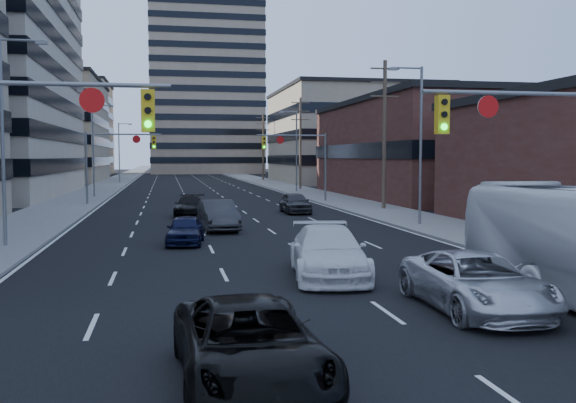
{
  "coord_description": "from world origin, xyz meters",
  "views": [
    {
      "loc": [
        -3.66,
        -9.24,
        3.95
      ],
      "look_at": [
        1.04,
        15.42,
        2.2
      ],
      "focal_mm": 40.0,
      "sensor_mm": 36.0,
      "label": 1
    }
  ],
  "objects_px": {
    "silver_suv": "(476,282)",
    "sedan_blue": "(185,230)",
    "white_van": "(328,252)",
    "black_pickup": "(249,345)"
  },
  "relations": [
    {
      "from": "silver_suv",
      "to": "sedan_blue",
      "type": "bearing_deg",
      "value": 116.89
    },
    {
      "from": "white_van",
      "to": "silver_suv",
      "type": "relative_size",
      "value": 1.06
    },
    {
      "from": "white_van",
      "to": "sedan_blue",
      "type": "relative_size",
      "value": 1.47
    },
    {
      "from": "black_pickup",
      "to": "sedan_blue",
      "type": "height_order",
      "value": "black_pickup"
    },
    {
      "from": "sedan_blue",
      "to": "black_pickup",
      "type": "bearing_deg",
      "value": -81.79
    },
    {
      "from": "black_pickup",
      "to": "white_van",
      "type": "xyz_separation_m",
      "value": [
        3.81,
        9.45,
        0.11
      ]
    },
    {
      "from": "silver_suv",
      "to": "sedan_blue",
      "type": "distance_m",
      "value": 15.76
    },
    {
      "from": "silver_suv",
      "to": "black_pickup",
      "type": "bearing_deg",
      "value": -145.47
    },
    {
      "from": "sedan_blue",
      "to": "silver_suv",
      "type": "bearing_deg",
      "value": -57.4
    },
    {
      "from": "white_van",
      "to": "sedan_blue",
      "type": "xyz_separation_m",
      "value": [
        -4.35,
        8.97,
        -0.17
      ]
    }
  ]
}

